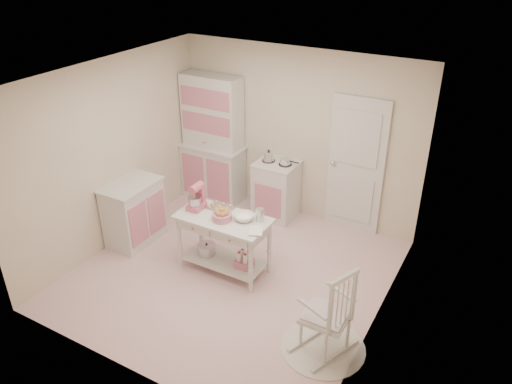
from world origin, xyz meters
The scene contains 14 objects.
room_shell centered at (0.00, 0.00, 1.65)m, with size 3.84×3.84×2.62m.
door centered at (0.95, 1.87, 1.02)m, with size 0.82×0.05×2.04m, color silver.
hutch centered at (-1.39, 1.66, 1.04)m, with size 1.06×0.50×2.08m, color silver.
stove centered at (-0.19, 1.61, 0.46)m, with size 0.62×0.57×0.92m, color silver.
base_cabinet centered at (-1.63, -0.01, 0.46)m, with size 0.54×0.84×0.92m, color silver.
lace_rug centered at (1.55, -0.65, 0.01)m, with size 0.92×0.92×0.01m, color white.
rocking_chair centered at (1.55, -0.65, 0.55)m, with size 0.48×0.72×1.10m, color silver.
work_table centered at (-0.14, 0.03, 0.40)m, with size 1.20×0.60×0.80m, color silver.
stand_mixer centered at (-0.56, 0.05, 0.97)m, with size 0.20×0.28×0.34m, color #CE5773.
cookie_tray centered at (-0.29, 0.21, 0.81)m, with size 0.34×0.24×0.02m, color silver.
bread_basket centered at (-0.12, -0.02, 0.85)m, with size 0.25×0.25×0.09m, color #CA748A.
mixing_bowl centered at (0.12, 0.11, 0.84)m, with size 0.26×0.26×0.08m, color white.
metal_pitcher centered at (0.30, 0.19, 0.89)m, with size 0.10×0.10×0.17m, color silver.
recipe_book centered at (0.31, -0.09, 0.81)m, with size 0.16×0.22×0.02m, color white.
Camera 1 is at (2.88, -4.48, 4.03)m, focal length 35.00 mm.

